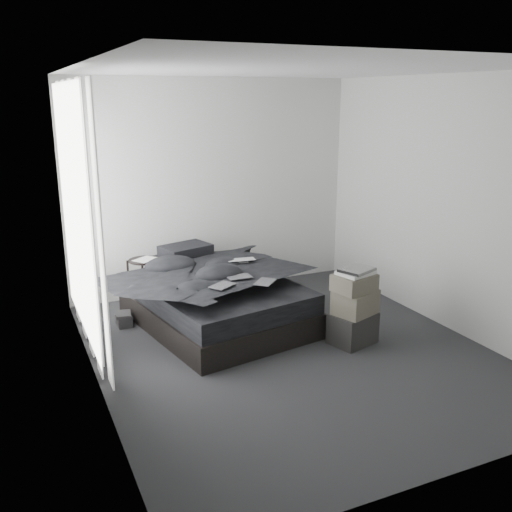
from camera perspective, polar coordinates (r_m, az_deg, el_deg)
name	(u,v)px	position (r m, az deg, el deg)	size (l,w,h in m)	color
floor	(290,351)	(5.61, 3.41, -9.44)	(3.60, 4.20, 0.01)	#2C2C2E
ceiling	(295,69)	(5.08, 3.91, 18.16)	(3.60, 4.20, 0.01)	white
wall_back	(213,187)	(7.08, -4.36, 6.90)	(3.60, 0.01, 2.60)	silver
wall_front	(460,288)	(3.54, 19.73, -3.02)	(3.60, 0.01, 2.60)	silver
wall_left	(89,239)	(4.65, -16.40, 1.62)	(0.01, 4.20, 2.60)	silver
wall_right	(447,204)	(6.22, 18.52, 4.91)	(0.01, 4.20, 2.60)	silver
window_left	(75,212)	(5.51, -17.62, 4.20)	(0.02, 2.00, 2.30)	white
curtain_left	(82,219)	(5.53, -17.04, 3.55)	(0.06, 2.12, 2.48)	white
bed	(217,312)	(6.18, -3.91, -5.66)	(1.46, 1.93, 0.26)	black
mattress	(217,292)	(6.10, -3.95, -3.61)	(1.40, 1.87, 0.21)	black
duvet	(219,274)	(5.99, -3.76, -1.79)	(1.42, 1.65, 0.22)	black
pillow_lower	(180,261)	(6.66, -7.59, -0.52)	(0.58, 0.39, 0.13)	black
pillow_upper	(186,250)	(6.64, -7.05, 0.57)	(0.54, 0.37, 0.12)	black
laptop	(242,255)	(6.21, -1.40, 0.07)	(0.31, 0.20, 0.02)	silver
comic_a	(222,279)	(5.46, -3.40, -2.26)	(0.24, 0.16, 0.01)	black
comic_b	(239,270)	(5.71, -1.71, -1.37)	(0.24, 0.16, 0.01)	black
comic_c	(265,274)	(5.55, 0.91, -1.81)	(0.24, 0.16, 0.01)	black
side_stand	(146,288)	(6.48, -10.96, -3.13)	(0.35, 0.35, 0.64)	black
papers	(145,260)	(6.38, -11.00, -0.37)	(0.25, 0.18, 0.01)	white
floor_books	(124,319)	(6.32, -13.07, -6.12)	(0.15, 0.21, 0.15)	black
box_lower	(353,328)	(5.79, 9.64, -7.12)	(0.42, 0.33, 0.31)	black
box_mid	(355,302)	(5.69, 9.90, -4.56)	(0.40, 0.31, 0.24)	#5D5849
box_upper	(354,283)	(5.61, 9.80, -2.64)	(0.38, 0.30, 0.17)	#5D5849
art_book_white	(355,273)	(5.59, 9.91, -1.66)	(0.32, 0.26, 0.03)	silver
art_book_snake	(357,270)	(5.58, 10.05, -1.36)	(0.31, 0.25, 0.03)	silver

